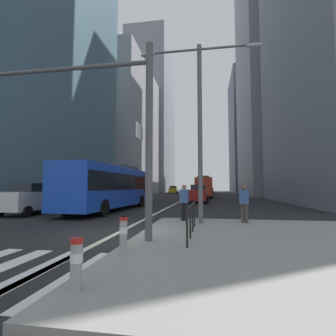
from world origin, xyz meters
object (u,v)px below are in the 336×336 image
city_bus_red_receding (203,186)px  traffic_signal_gantry (81,111)px  car_oncoming_mid (138,192)px  pedestrian_walking (244,202)px  car_receding_far (210,189)px  city_bus_blue_oncoming (111,185)px  city_bus_red_distant (203,186)px  pedestrian_waiting (184,201)px  bollard_front (76,261)px  bollard_left (123,233)px  street_lamp_post (200,107)px  car_receding_near (199,193)px  sedan_white_oncoming (32,198)px  car_oncoming_far (173,190)px

city_bus_red_receding → traffic_signal_gantry: size_ratio=1.68×
car_oncoming_mid → pedestrian_walking: bearing=-63.4°
car_receding_far → traffic_signal_gantry: 61.43m
city_bus_blue_oncoming → city_bus_red_distant: bearing=82.1°
city_bus_red_distant → traffic_signal_gantry: (-2.63, -51.92, 2.30)m
city_bus_red_distant → pedestrian_waiting: 47.42m
bollard_front → bollard_left: (-0.00, 2.16, 0.04)m
city_bus_blue_oncoming → bollard_front: bearing=-69.8°
street_lamp_post → city_bus_blue_oncoming: bearing=136.1°
car_receding_near → bollard_front: car_receding_near is taller
city_bus_red_receding → pedestrian_walking: 30.11m
sedan_white_oncoming → street_lamp_post: size_ratio=0.54×
city_bus_red_receding → bollard_front: size_ratio=14.21×
city_bus_red_distant → bollard_front: (-0.70, -55.48, -1.25)m
bollard_front → pedestrian_waiting: pedestrian_waiting is taller
car_oncoming_mid → car_receding_far: 35.41m
car_receding_far → car_oncoming_far: same height
pedestrian_waiting → city_bus_blue_oncoming: bearing=135.9°
bollard_front → street_lamp_post: bearing=77.2°
car_oncoming_far → pedestrian_walking: size_ratio=2.63×
city_bus_blue_oncoming → car_oncoming_far: size_ratio=2.63×
city_bus_red_receding → car_oncoming_mid: bearing=-142.5°
bollard_left → city_bus_red_distant: bearing=89.2°
city_bus_blue_oncoming → sedan_white_oncoming: size_ratio=2.66×
car_oncoming_mid → traffic_signal_gantry: 28.15m
city_bus_red_receding → car_receding_far: bearing=87.6°
city_bus_red_receding → street_lamp_post: (0.58, -30.49, 3.45)m
pedestrian_waiting → traffic_signal_gantry: bearing=-122.0°
car_oncoming_far → pedestrian_waiting: size_ratio=2.62×
car_receding_far → city_bus_blue_oncoming: bearing=-98.2°
city_bus_red_receding → car_oncoming_mid: city_bus_red_receding is taller
traffic_signal_gantry → city_bus_blue_oncoming: bearing=107.0°
city_bus_blue_oncoming → city_bus_red_receding: same height
city_bus_blue_oncoming → sedan_white_oncoming: 5.13m
car_receding_far → pedestrian_waiting: size_ratio=2.61×
bollard_left → pedestrian_waiting: size_ratio=0.51×
car_receding_near → bollard_left: size_ratio=5.36×
bollard_front → traffic_signal_gantry: bearing=118.6°
city_bus_blue_oncoming → city_bus_red_distant: size_ratio=1.03×
traffic_signal_gantry → pedestrian_waiting: traffic_signal_gantry is taller
car_receding_near → street_lamp_post: size_ratio=0.57×
sedan_white_oncoming → car_oncoming_far: bearing=87.0°
car_oncoming_mid → bollard_left: car_oncoming_mid is taller
city_bus_red_receding → car_oncoming_far: city_bus_red_receding is taller
car_receding_near → traffic_signal_gantry: bearing=-98.0°
sedan_white_oncoming → city_bus_red_receding: bearing=69.7°
sedan_white_oncoming → bollard_left: bearing=-43.3°
city_bus_blue_oncoming → bollard_left: 12.81m
car_oncoming_mid → bollard_front: (7.99, -30.87, -0.40)m
traffic_signal_gantry → car_receding_far: bearing=86.1°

